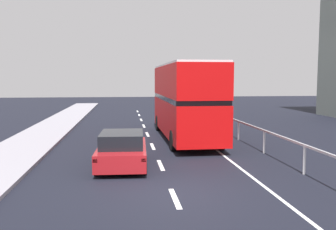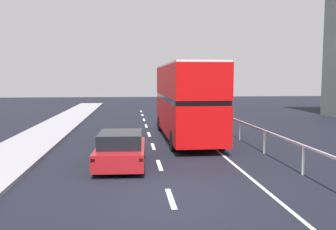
% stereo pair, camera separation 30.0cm
% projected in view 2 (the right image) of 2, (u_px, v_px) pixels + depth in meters
% --- Properties ---
extents(ground_plane, '(75.37, 120.00, 0.10)m').
position_uv_depth(ground_plane, '(168.00, 192.00, 11.29)').
color(ground_plane, black).
extents(lane_paint_markings, '(3.15, 46.00, 0.01)m').
position_uv_depth(lane_paint_markings, '(187.00, 142.00, 19.84)').
color(lane_paint_markings, silver).
rests_on(lane_paint_markings, ground).
extents(bridge_side_railing, '(0.10, 42.00, 1.10)m').
position_uv_depth(bridge_side_railing, '(240.00, 124.00, 20.62)').
color(bridge_side_railing, '#BAB8BD').
rests_on(bridge_side_railing, ground).
extents(double_decker_bus_red, '(2.69, 10.07, 4.28)m').
position_uv_depth(double_decker_bus_red, '(186.00, 99.00, 20.86)').
color(double_decker_bus_red, red).
rests_on(double_decker_bus_red, ground).
extents(hatchback_car_near, '(2.03, 4.10, 1.38)m').
position_uv_depth(hatchback_car_near, '(121.00, 150.00, 14.41)').
color(hatchback_car_near, maroon).
rests_on(hatchback_car_near, ground).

